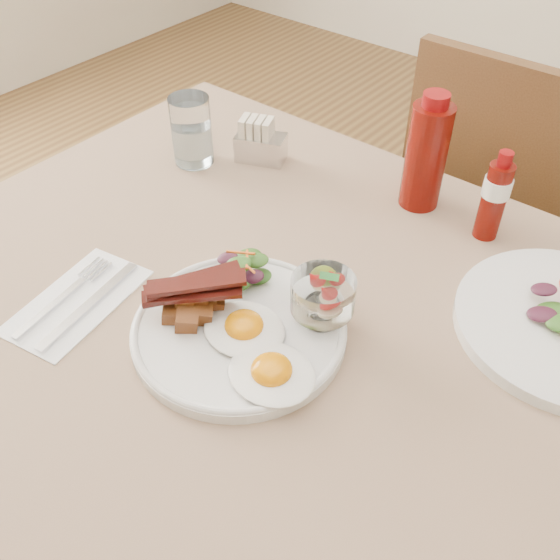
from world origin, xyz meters
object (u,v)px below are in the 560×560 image
at_px(sugar_caddy, 260,143).
at_px(water_glass, 192,134).
at_px(chair_far, 507,231).
at_px(fruit_cup, 323,295).
at_px(table, 334,381).
at_px(hot_sauce_bottle, 495,197).
at_px(ketchup_bottle, 426,155).
at_px(main_plate, 239,331).

distance_m(sugar_caddy, water_glass, 0.12).
distance_m(chair_far, fruit_cup, 0.72).
relative_size(table, hot_sauce_bottle, 9.07).
height_order(hot_sauce_bottle, water_glass, hot_sauce_bottle).
bearing_deg(hot_sauce_bottle, ketchup_bottle, 174.88).
xyz_separation_m(table, sugar_caddy, (-0.36, 0.27, 0.12)).
height_order(ketchup_bottle, sugar_caddy, ketchup_bottle).
height_order(chair_far, water_glass, chair_far).
height_order(main_plate, water_glass, water_glass).
distance_m(table, chair_far, 0.68).
relative_size(fruit_cup, ketchup_bottle, 0.43).
bearing_deg(sugar_caddy, hot_sauce_bottle, -15.56).
relative_size(chair_far, sugar_caddy, 9.36).
distance_m(ketchup_bottle, sugar_caddy, 0.30).
relative_size(chair_far, fruit_cup, 11.14).
relative_size(ketchup_bottle, hot_sauce_bottle, 1.31).
distance_m(fruit_cup, sugar_caddy, 0.43).
height_order(main_plate, hot_sauce_bottle, hot_sauce_bottle).
xyz_separation_m(ketchup_bottle, sugar_caddy, (-0.29, -0.06, -0.06)).
height_order(fruit_cup, sugar_caddy, fruit_cup).
distance_m(fruit_cup, ketchup_bottle, 0.34).
relative_size(chair_far, main_plate, 3.32).
bearing_deg(main_plate, ketchup_bottle, 85.34).
xyz_separation_m(table, hot_sauce_bottle, (0.05, 0.32, 0.16)).
xyz_separation_m(fruit_cup, sugar_caddy, (-0.33, 0.27, -0.03)).
bearing_deg(table, hot_sauce_bottle, 80.63).
xyz_separation_m(main_plate, sugar_caddy, (-0.26, 0.35, 0.03)).
distance_m(main_plate, fruit_cup, 0.12).
distance_m(main_plate, sugar_caddy, 0.43).
height_order(main_plate, sugar_caddy, sugar_caddy).
bearing_deg(ketchup_bottle, main_plate, -94.66).
xyz_separation_m(main_plate, fruit_cup, (0.08, 0.08, 0.05)).
bearing_deg(main_plate, chair_far, 81.98).
relative_size(table, sugar_caddy, 13.39).
distance_m(chair_far, water_glass, 0.71).
xyz_separation_m(fruit_cup, ketchup_bottle, (-0.04, 0.33, 0.03)).
bearing_deg(sugar_caddy, fruit_cup, -61.62).
bearing_deg(main_plate, hot_sauce_bottle, 68.43).
bearing_deg(ketchup_bottle, table, -77.99).
xyz_separation_m(chair_far, sugar_caddy, (-0.36, -0.39, 0.26)).
bearing_deg(hot_sauce_bottle, water_glass, -165.67).
height_order(main_plate, fruit_cup, fruit_cup).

